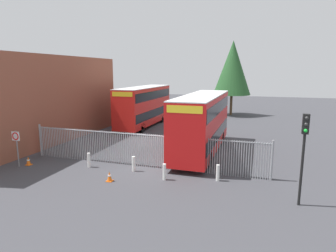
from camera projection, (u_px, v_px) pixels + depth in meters
ground_plane at (181, 140)px, 26.33m from camera, size 100.00×100.00×0.00m
depot_building_brick at (12, 99)px, 25.63m from camera, size 9.74×19.19×7.47m
palisade_fence at (141, 149)px, 18.79m from camera, size 16.15×0.14×2.35m
double_decker_bus_near_gate at (202, 121)px, 21.83m from camera, size 2.54×10.81×4.42m
double_decker_bus_behind_fence_left at (144, 105)px, 32.60m from camera, size 2.54×10.81×4.42m
bollard_near_left at (89, 160)px, 18.75m from camera, size 0.20×0.20×0.95m
bollard_center_front at (134, 164)px, 17.98m from camera, size 0.20×0.20×0.95m
bollard_near_right at (164, 172)px, 16.55m from camera, size 0.20×0.20×0.95m
bollard_far_right at (218, 173)px, 16.40m from camera, size 0.20×0.20×0.95m
traffic_cone_by_gate at (28, 161)px, 19.20m from camera, size 0.34×0.34×0.59m
traffic_cone_mid_forecourt at (110, 176)px, 16.36m from camera, size 0.34×0.34×0.59m
speed_limit_sign_post at (16, 140)px, 18.59m from camera, size 0.60×0.14×2.40m
traffic_light_kerbside at (304, 143)px, 12.95m from camera, size 0.28×0.33×4.30m
tree_tall_back at (233, 68)px, 39.92m from camera, size 5.15×5.15×10.25m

